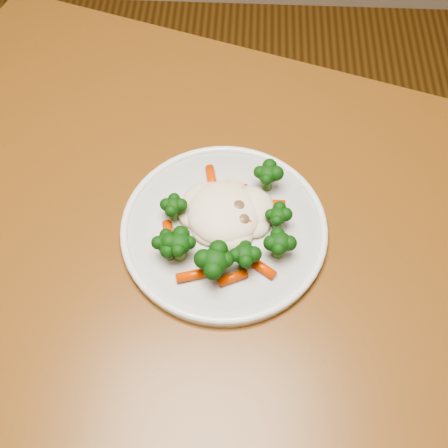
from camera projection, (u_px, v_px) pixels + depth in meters
The scene contains 3 objects.
dining_table at pixel (283, 342), 0.74m from camera, with size 1.45×1.18×0.75m.
plate at pixel (224, 230), 0.72m from camera, with size 0.26×0.26×0.01m, color silver.
meal at pixel (224, 224), 0.69m from camera, with size 0.18×0.19×0.05m.
Camera 1 is at (-0.24, -0.35, 1.37)m, focal length 45.00 mm.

